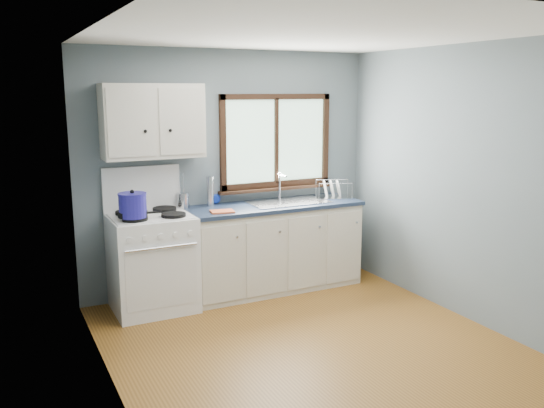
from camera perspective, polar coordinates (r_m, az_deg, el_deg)
name	(u,v)px	position (r m, az deg, el deg)	size (l,w,h in m)	color
floor	(315,350)	(4.89, 4.31, -14.21)	(3.20, 3.60, 0.02)	brown
ceiling	(320,32)	(4.44, 4.80, 16.63)	(3.20, 3.60, 0.02)	white
wall_back	(229,171)	(6.10, -4.24, 3.29)	(3.20, 0.02, 2.50)	slate
wall_front	(503,259)	(3.13, 21.88, -5.12)	(3.20, 0.02, 2.50)	slate
wall_left	(107,220)	(3.94, -16.01, -1.52)	(0.02, 3.60, 2.50)	slate
wall_right	(471,185)	(5.49, 19.11, 1.82)	(0.02, 3.60, 2.50)	slate
gas_range	(152,260)	(5.65, -11.79, -5.41)	(0.76, 0.69, 1.36)	white
base_cabinets	(273,251)	(6.13, 0.09, -4.66)	(1.85, 0.60, 0.88)	beige
countertop	(273,206)	(6.02, 0.10, -0.17)	(1.89, 0.64, 0.04)	#182337
sink	(288,208)	(6.11, 1.60, -0.40)	(0.84, 0.46, 0.44)	silver
window	(276,148)	(6.26, 0.42, 5.60)	(1.36, 0.10, 1.03)	#9EC6A8
upper_cabinets	(153,121)	(5.60, -11.74, 8.04)	(0.95, 0.35, 0.70)	beige
skillet	(133,214)	(5.36, -13.60, -0.96)	(0.41, 0.28, 0.05)	black
stockpot	(133,205)	(5.33, -13.64, -0.09)	(0.29, 0.29, 0.25)	navy
utensil_crock	(183,200)	(5.85, -8.82, 0.37)	(0.16, 0.16, 0.39)	silver
thermos	(210,191)	(5.92, -6.14, 1.27)	(0.07, 0.07, 0.31)	silver
soap_bottle	(215,192)	(6.01, -5.63, 1.18)	(0.10, 0.10, 0.25)	#112EAC
dish_towel	(222,211)	(5.62, -4.95, -0.74)	(0.22, 0.16, 0.02)	#CC5832
dish_rack	(333,193)	(6.39, 6.05, 1.09)	(0.46, 0.42, 0.20)	silver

